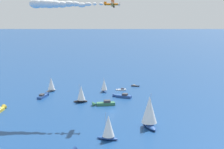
# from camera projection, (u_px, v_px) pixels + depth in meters

# --- Properties ---
(ground_plane) EXTENTS (2000.00, 2000.00, 0.00)m
(ground_plane) POSITION_uv_depth(u_px,v_px,m) (112.00, 111.00, 140.46)
(ground_plane) COLOR navy
(motorboat_near_centre) EXTENTS (5.80, 4.26, 1.70)m
(motorboat_near_centre) POSITION_uv_depth(u_px,v_px,m) (121.00, 90.00, 179.77)
(motorboat_near_centre) COLOR white
(motorboat_near_centre) RESTS_ON ground_plane
(motorboat_far_stbd) EXTENTS (8.99, 7.98, 2.78)m
(motorboat_far_stbd) POSITION_uv_depth(u_px,v_px,m) (43.00, 96.00, 164.95)
(motorboat_far_stbd) COLOR #23478C
(motorboat_far_stbd) RESTS_ON ground_plane
(sailboat_inshore) EXTENTS (6.37, 7.30, 9.81)m
(sailboat_inshore) POSITION_uv_depth(u_px,v_px,m) (108.00, 127.00, 107.67)
(sailboat_inshore) COLOR #23478C
(sailboat_inshore) RESTS_ON ground_plane
(motorboat_offshore) EXTENTS (3.85, 4.82, 1.44)m
(motorboat_offshore) POSITION_uv_depth(u_px,v_px,m) (136.00, 86.00, 189.66)
(motorboat_offshore) COLOR black
(motorboat_offshore) RESTS_ON ground_plane
(sailboat_trailing) EXTENTS (7.26, 5.57, 9.30)m
(sailboat_trailing) POSITION_uv_depth(u_px,v_px,m) (81.00, 94.00, 154.59)
(sailboat_trailing) COLOR black
(sailboat_trailing) RESTS_ON ground_plane
(sailboat_mid_cluster) EXTENTS (4.55, 6.41, 8.06)m
(sailboat_mid_cluster) POSITION_uv_depth(u_px,v_px,m) (104.00, 85.00, 175.96)
(sailboat_mid_cluster) COLOR #23478C
(sailboat_mid_cluster) RESTS_ON ground_plane
(motorboat_outer_ring_a) EXTENTS (7.39, 9.86, 2.90)m
(motorboat_outer_ring_a) POSITION_uv_depth(u_px,v_px,m) (121.00, 96.00, 164.49)
(motorboat_outer_ring_a) COLOR #23478C
(motorboat_outer_ring_a) RESTS_ON ground_plane
(motorboat_outer_ring_b) EXTENTS (10.86, 7.65, 3.15)m
(motorboat_outer_ring_b) POSITION_uv_depth(u_px,v_px,m) (103.00, 104.00, 149.82)
(motorboat_outer_ring_b) COLOR #33704C
(motorboat_outer_ring_b) RESTS_ON ground_plane
(sailboat_outer_ring_c) EXTENTS (7.70, 11.04, 13.81)m
(sailboat_outer_ring_c) POSITION_uv_depth(u_px,v_px,m) (149.00, 111.00, 119.61)
(sailboat_outer_ring_c) COLOR #23478C
(sailboat_outer_ring_c) RESTS_ON ground_plane
(sailboat_outer_ring_d) EXTENTS (7.17, 4.70, 8.91)m
(sailboat_outer_ring_d) POSITION_uv_depth(u_px,v_px,m) (51.00, 84.00, 177.21)
(sailboat_outer_ring_d) COLOR #9E9993
(sailboat_outer_ring_d) RESTS_ON ground_plane
(biplane_lead) EXTENTS (6.79, 6.58, 3.66)m
(biplane_lead) POSITION_uv_depth(u_px,v_px,m) (113.00, 4.00, 131.77)
(biplane_lead) COLOR orange
(smoke_trail_lead) EXTENTS (26.89, 21.62, 4.58)m
(smoke_trail_lead) POSITION_uv_depth(u_px,v_px,m) (52.00, 4.00, 132.18)
(smoke_trail_lead) COLOR white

